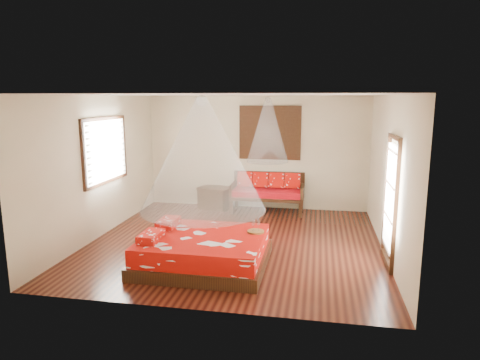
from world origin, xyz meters
name	(u,v)px	position (x,y,z in m)	size (l,w,h in m)	color
room	(235,171)	(0.00, 0.00, 1.40)	(5.54, 5.54, 2.84)	black
bed	(203,250)	(-0.31, -1.22, 0.25)	(2.07, 1.87, 0.64)	black
daybed	(268,190)	(0.34, 2.38, 0.52)	(1.76, 0.78, 0.94)	black
storage_chest	(215,198)	(-0.99, 2.45, 0.27)	(0.92, 0.78, 0.54)	black
shutter_panel	(270,133)	(0.34, 2.72, 1.90)	(1.52, 0.06, 1.32)	black
window_left	(106,150)	(-2.71, 0.20, 1.70)	(0.10, 1.74, 1.34)	black
glazed_door	(390,202)	(2.72, -0.60, 1.07)	(0.08, 1.02, 2.16)	black
wine_tray	(256,229)	(0.52, -0.88, 0.56)	(0.29, 0.29, 0.23)	brown
mosquito_net_main	(202,155)	(-0.29, -1.22, 1.85)	(2.04, 2.04, 1.80)	white
mosquito_net_daybed	(268,130)	(0.34, 2.25, 2.00)	(0.99, 0.99, 1.50)	white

